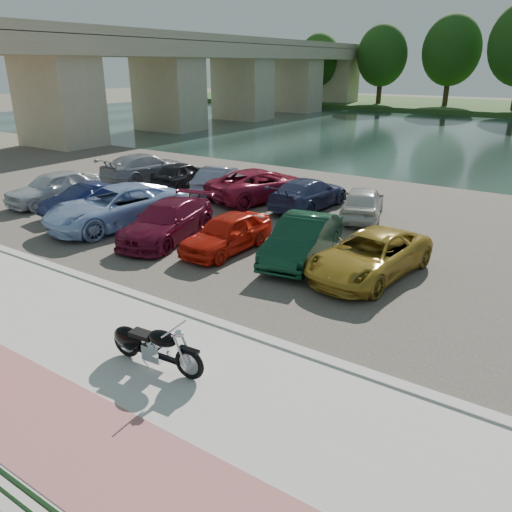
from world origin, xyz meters
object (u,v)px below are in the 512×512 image
Objects in this scene: motorcycle at (148,344)px; car_1 at (85,199)px; car_0 at (53,187)px; car_2 at (116,207)px.

motorcycle is 0.63× the size of car_1.
car_2 reaches higher than car_0.
car_1 is at bearing 142.97° from motorcycle.
motorcycle is at bearing -23.80° from car_0.
car_0 reaches higher than car_1.
car_2 reaches higher than car_1.
car_2 is at bearing -3.93° from car_0.
car_1 is at bearing -2.36° from car_0.
motorcycle is 10.22m from car_2.
car_1 is 2.44m from car_2.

